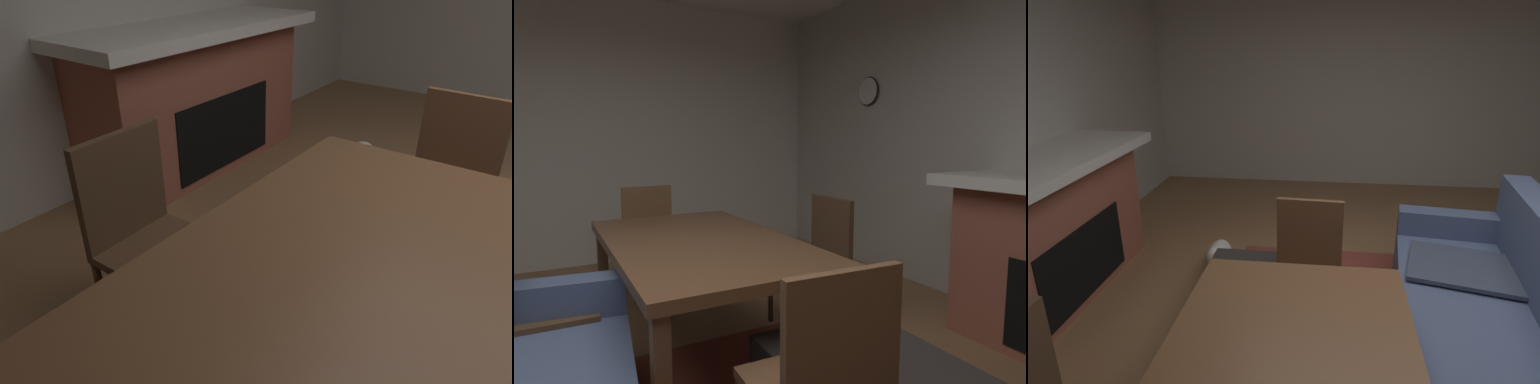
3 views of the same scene
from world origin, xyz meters
The scene contains 8 objects.
wall_right_window_side centered at (3.57, 0.00, 1.44)m, with size 0.12×6.33×2.89m, color white.
tv_remote centered at (0.04, -0.96, 0.41)m, with size 0.05×0.16×0.02m, color black.
dining_table centered at (1.09, -0.64, 0.67)m, with size 1.85×1.04×0.74m.
dining_chair_west centered at (-0.23, -0.64, 0.52)m, with size 0.46×0.46×0.93m.
dining_chair_east centered at (2.40, -0.64, 0.52)m, with size 0.44×0.44×0.93m.
dining_chair_north centered at (1.09, 0.27, 0.52)m, with size 0.45×0.45×0.93m.
dining_chair_south centered at (1.09, -1.55, 0.52)m, with size 0.45×0.45×0.93m.
wall_clock centered at (2.09, -2.87, 1.86)m, with size 0.30×0.03×0.30m.
Camera 2 is at (-1.34, 0.19, 1.33)m, focal length 29.35 mm.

